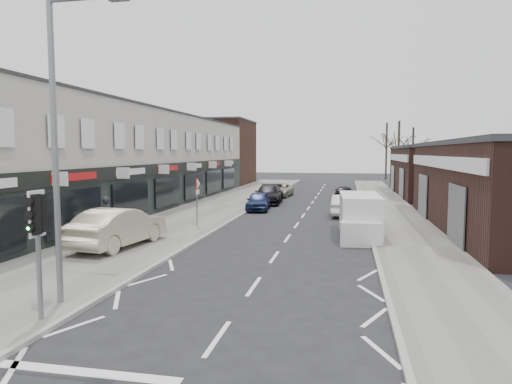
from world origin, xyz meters
The scene contains 20 objects.
ground centered at (0.00, 0.00, 0.00)m, with size 160.00×160.00×0.00m, color black.
pavement_left centered at (-6.75, 22.00, 0.06)m, with size 5.50×64.00×0.12m, color slate.
pavement_right centered at (5.75, 22.00, 0.06)m, with size 3.50×64.00×0.12m, color slate.
shop_terrace_left centered at (-13.50, 19.50, 3.55)m, with size 8.00×41.00×7.10m, color beige.
brick_block_far centered at (-13.50, 45.00, 4.00)m, with size 8.00×10.00×8.00m, color #40241B.
right_unit_far centered at (12.50, 34.00, 2.25)m, with size 10.00×16.00×4.50m, color #381E19.
tree_far_a centered at (9.00, 48.00, 0.00)m, with size 3.60×3.60×8.00m, color #382D26, non-canonical shape.
tree_far_b centered at (11.50, 54.00, 0.00)m, with size 3.60×3.60×7.50m, color #382D26, non-canonical shape.
tree_far_c centered at (8.50, 60.00, 0.00)m, with size 3.60×3.60×8.50m, color #382D26, non-canonical shape.
traffic_light centered at (-4.40, -2.02, 2.41)m, with size 0.28×0.60×3.10m.
street_lamp centered at (-4.53, -0.80, 4.62)m, with size 2.23×0.22×8.00m.
warning_sign centered at (-5.16, 12.00, 2.20)m, with size 0.12×0.80×2.70m.
white_van centered at (3.40, 11.26, 0.97)m, with size 2.06×5.32×2.04m.
sedan_on_pavement centered at (-6.69, 6.15, 0.95)m, with size 1.76×5.04×1.66m, color #BAB495.
pedestrian centered at (-8.41, 8.21, 1.07)m, with size 0.69×0.46×1.90m, color black.
parked_car_left_a centered at (-3.40, 20.09, 0.66)m, with size 1.55×3.85×1.31m, color #162047.
parked_car_left_b centered at (-3.40, 24.49, 0.74)m, with size 2.08×5.11×1.48m, color black.
parked_car_left_c centered at (-3.40, 30.22, 0.62)m, with size 2.06×4.47×1.24m, color #A9A387.
parked_car_right_a centered at (2.57, 18.53, 0.68)m, with size 1.44×4.13×1.36m, color silver.
parked_car_right_b centered at (2.52, 27.77, 0.66)m, with size 1.56×3.89×1.32m, color black.
Camera 1 is at (2.75, -11.42, 4.11)m, focal length 32.00 mm.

